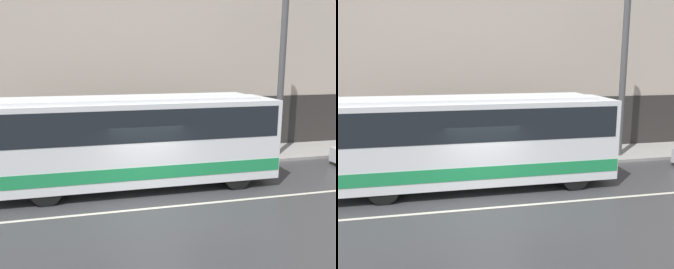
% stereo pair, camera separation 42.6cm
% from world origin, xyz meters
% --- Properties ---
extents(ground_plane, '(60.00, 60.00, 0.00)m').
position_xyz_m(ground_plane, '(0.00, 0.00, 0.00)').
color(ground_plane, '#38383A').
extents(sidewalk, '(60.00, 2.96, 0.14)m').
position_xyz_m(sidewalk, '(0.00, 5.48, 0.07)').
color(sidewalk, gray).
rests_on(sidewalk, ground_plane).
extents(building_facade, '(60.00, 0.35, 11.08)m').
position_xyz_m(building_facade, '(0.00, 7.11, 5.34)').
color(building_facade, '#B7A899').
rests_on(building_facade, ground_plane).
extents(lane_stripe, '(54.00, 0.14, 0.01)m').
position_xyz_m(lane_stripe, '(0.00, 0.00, 0.00)').
color(lane_stripe, beige).
rests_on(lane_stripe, ground_plane).
extents(transit_bus, '(10.71, 2.54, 3.37)m').
position_xyz_m(transit_bus, '(-0.37, 2.17, 1.90)').
color(transit_bus, white).
rests_on(transit_bus, ground_plane).
extents(utility_pole_near, '(0.30, 0.30, 7.47)m').
position_xyz_m(utility_pole_near, '(7.18, 4.88, 3.87)').
color(utility_pole_near, '#4C4C4F').
rests_on(utility_pole_near, sidewalk).
extents(pedestrian_waiting, '(0.36, 0.36, 1.79)m').
position_xyz_m(pedestrian_waiting, '(-3.77, 5.23, 0.98)').
color(pedestrian_waiting, '#333338').
rests_on(pedestrian_waiting, sidewalk).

